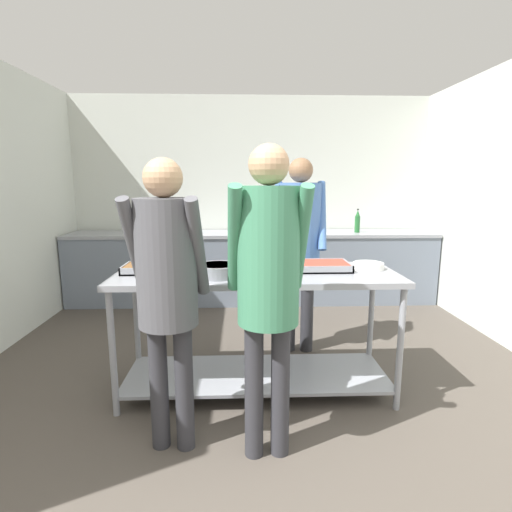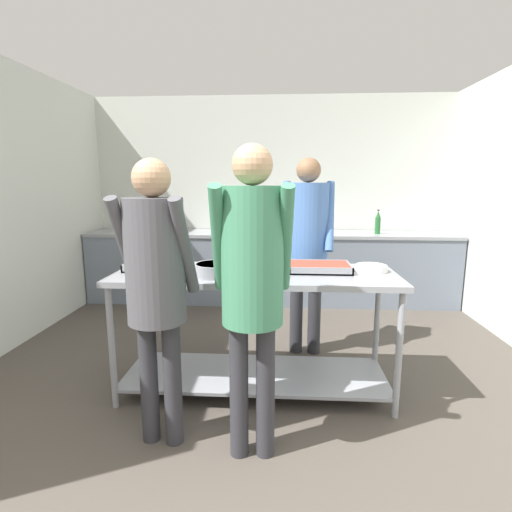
# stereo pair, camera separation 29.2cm
# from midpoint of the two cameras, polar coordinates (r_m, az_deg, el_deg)

# --- Properties ---
(wall_rear) EXTENTS (4.81, 0.06, 2.65)m
(wall_rear) POSITION_cam_midpoint_polar(r_m,az_deg,el_deg) (5.46, -2.21, 8.26)
(wall_rear) COLOR silver
(wall_rear) RESTS_ON ground_plane
(back_counter) EXTENTS (4.65, 0.65, 0.90)m
(back_counter) POSITION_cam_midpoint_polar(r_m,az_deg,el_deg) (5.20, -2.15, -1.55)
(back_counter) COLOR slate
(back_counter) RESTS_ON ground_plane
(serving_counter) EXTENTS (2.00, 0.71, 0.90)m
(serving_counter) POSITION_cam_midpoint_polar(r_m,az_deg,el_deg) (2.93, -2.81, -7.97)
(serving_counter) COLOR gray
(serving_counter) RESTS_ON ground_plane
(serving_tray_roast) EXTENTS (0.43, 0.27, 0.05)m
(serving_tray_roast) POSITION_cam_midpoint_polar(r_m,az_deg,el_deg) (2.99, -17.09, -1.73)
(serving_tray_roast) COLOR gray
(serving_tray_roast) RESTS_ON serving_counter
(sauce_pan) EXTENTS (0.44, 0.30, 0.08)m
(sauce_pan) POSITION_cam_midpoint_polar(r_m,az_deg,el_deg) (2.74, -8.47, -2.01)
(sauce_pan) COLOR gray
(sauce_pan) RESTS_ON serving_counter
(broccoli_bowl) EXTENTS (0.22, 0.22, 0.11)m
(broccoli_bowl) POSITION_cam_midpoint_polar(r_m,az_deg,el_deg) (2.67, -0.96, -2.27)
(broccoli_bowl) COLOR #B2B2B7
(broccoli_bowl) RESTS_ON serving_counter
(serving_tray_vegetables) EXTENTS (0.44, 0.31, 0.05)m
(serving_tray_vegetables) POSITION_cam_midpoint_polar(r_m,az_deg,el_deg) (2.95, 6.17, -1.47)
(serving_tray_vegetables) COLOR gray
(serving_tray_vegetables) RESTS_ON serving_counter
(plate_stack) EXTENTS (0.23, 0.23, 0.05)m
(plate_stack) POSITION_cam_midpoint_polar(r_m,az_deg,el_deg) (3.03, 13.13, -1.40)
(plate_stack) COLOR white
(plate_stack) RESTS_ON serving_counter
(guest_serving_left) EXTENTS (0.45, 0.36, 1.67)m
(guest_serving_left) POSITION_cam_midpoint_polar(r_m,az_deg,el_deg) (2.26, -16.26, -2.74)
(guest_serving_left) COLOR #2D2D33
(guest_serving_left) RESTS_ON ground_plane
(guest_serving_right) EXTENTS (0.44, 0.35, 1.73)m
(guest_serving_right) POSITION_cam_midpoint_polar(r_m,az_deg,el_deg) (2.10, -2.28, -2.10)
(guest_serving_right) COLOR #2D2D33
(guest_serving_right) RESTS_ON ground_plane
(cook_behind_counter) EXTENTS (0.48, 0.37, 1.74)m
(cook_behind_counter) POSITION_cam_midpoint_polar(r_m,az_deg,el_deg) (3.53, 3.90, 3.02)
(cook_behind_counter) COLOR #2D2D33
(cook_behind_counter) RESTS_ON ground_plane
(water_bottle) EXTENTS (0.07, 0.07, 0.30)m
(water_bottle) POSITION_cam_midpoint_polar(r_m,az_deg,el_deg) (5.23, 12.75, 4.81)
(water_bottle) COLOR #23602D
(water_bottle) RESTS_ON back_counter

